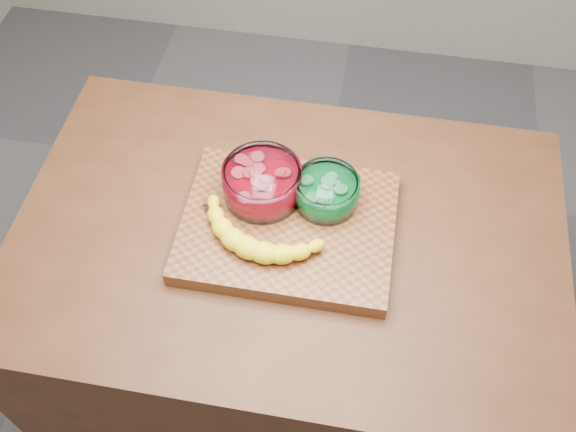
# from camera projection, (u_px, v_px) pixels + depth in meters

# --- Properties ---
(ground) EXTENTS (3.50, 3.50, 0.00)m
(ground) POSITION_uv_depth(u_px,v_px,m) (288.00, 385.00, 2.12)
(ground) COLOR #5D5D62
(ground) RESTS_ON ground
(counter) EXTENTS (1.20, 0.80, 0.90)m
(counter) POSITION_uv_depth(u_px,v_px,m) (288.00, 325.00, 1.76)
(counter) COLOR #4D2A17
(counter) RESTS_ON ground
(cutting_board) EXTENTS (0.45, 0.35, 0.04)m
(cutting_board) POSITION_uv_depth(u_px,v_px,m) (288.00, 227.00, 1.38)
(cutting_board) COLOR brown
(cutting_board) RESTS_ON counter
(bowl_red) EXTENTS (0.17, 0.17, 0.08)m
(bowl_red) POSITION_uv_depth(u_px,v_px,m) (262.00, 183.00, 1.37)
(bowl_red) COLOR white
(bowl_red) RESTS_ON cutting_board
(bowl_green) EXTENTS (0.14, 0.14, 0.06)m
(bowl_green) POSITION_uv_depth(u_px,v_px,m) (326.00, 191.00, 1.37)
(bowl_green) COLOR white
(bowl_green) RESTS_ON cutting_board
(banana) EXTENTS (0.30, 0.18, 0.04)m
(banana) POSITION_uv_depth(u_px,v_px,m) (262.00, 230.00, 1.32)
(banana) COLOR yellow
(banana) RESTS_ON cutting_board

